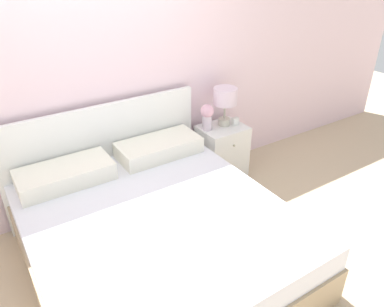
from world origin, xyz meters
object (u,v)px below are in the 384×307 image
nightstand (222,152)px  alarm_clock (235,121)px  flower_vase (207,115)px  bed (153,231)px  table_lamp (225,99)px

nightstand → alarm_clock: size_ratio=7.19×
flower_vase → bed: bearing=-143.4°
bed → table_lamp: bearing=31.5°
nightstand → alarm_clock: (0.13, -0.03, 0.32)m
flower_vase → alarm_clock: 0.33m
nightstand → table_lamp: size_ratio=1.45×
nightstand → table_lamp: 0.57m
table_lamp → nightstand: bearing=-140.5°
flower_vase → alarm_clock: size_ratio=3.35×
nightstand → flower_vase: flower_vase is taller
table_lamp → flower_vase: bearing=179.0°
bed → table_lamp: (1.21, 0.74, 0.57)m
flower_vase → table_lamp: bearing=-1.0°
nightstand → alarm_clock: alarm_clock is taller
bed → alarm_clock: bearing=27.6°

